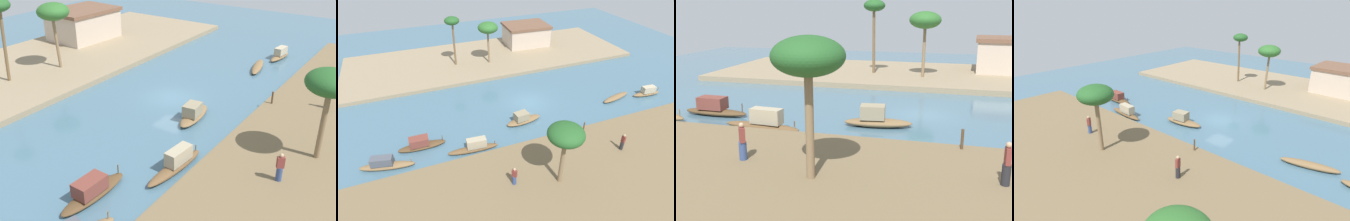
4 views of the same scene
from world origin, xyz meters
TOP-DOWN VIEW (x-y plane):
  - river_water at (0.00, 0.00)m, footprint 73.63×73.63m
  - riverbank_left at (0.00, -14.75)m, footprint 44.13×15.23m
  - riverbank_right at (0.00, 14.75)m, footprint 44.13×15.23m
  - sampan_with_tall_canopy at (-2.41, -3.57)m, footprint 4.22×1.73m
  - sampan_midstream at (-16.64, -5.45)m, footprint 4.89×2.00m
  - sampan_near_left_bank at (-8.64, -6.10)m, footprint 4.93×1.27m
  - sampan_open_hull at (14.74, -4.00)m, footprint 3.82×1.21m
  - sampan_foreground at (-13.35, -3.80)m, footprint 4.55×1.20m
  - sampan_downstream_large at (10.47, -3.27)m, footprint 4.48×1.85m
  - person_on_near_bank at (-6.90, -11.70)m, footprint 0.48×0.48m
  - person_by_mooring at (4.12, -11.51)m, footprint 0.37×0.38m
  - mooring_post at (2.54, -7.73)m, footprint 0.14×0.14m
  - palm_tree_left_near at (-3.32, -12.81)m, footprint 2.83×2.83m
  - palm_tree_right_tall at (-0.91, 12.39)m, footprint 2.96×2.96m
  - palm_tree_right_short at (-5.89, 13.16)m, footprint 2.10×2.10m
  - riverside_building at (7.72, 17.59)m, footprint 7.74×6.24m

SIDE VIEW (x-z plane):
  - river_water at x=0.00m, z-range 0.00..0.00m
  - riverbank_left at x=0.00m, z-range 0.00..0.48m
  - riverbank_right at x=0.00m, z-range 0.00..0.48m
  - sampan_downstream_large at x=10.47m, z-range 0.00..0.48m
  - sampan_midstream at x=-16.64m, z-range -0.17..1.10m
  - sampan_with_tall_canopy at x=-2.41m, z-range -0.19..1.13m
  - sampan_foreground at x=-13.35m, z-range -0.15..1.09m
  - sampan_open_hull at x=14.74m, z-range -0.14..1.11m
  - sampan_near_left_bank at x=-8.64m, z-range -0.18..1.17m
  - mooring_post at x=2.54m, z-range 0.48..1.47m
  - person_by_mooring at x=4.12m, z-range 0.35..2.10m
  - person_on_near_bank at x=-6.90m, z-range 0.39..2.11m
  - riverside_building at x=7.72m, z-range 0.50..4.00m
  - palm_tree_left_near at x=-3.32m, z-range 2.42..8.08m
  - palm_tree_right_tall at x=-0.91m, z-range 2.66..8.80m
  - palm_tree_right_short at x=-5.89m, z-range 3.21..10.42m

